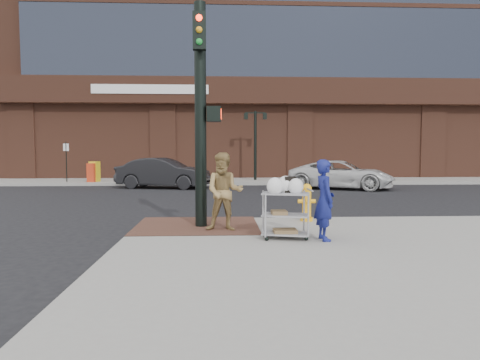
{
  "coord_description": "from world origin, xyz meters",
  "views": [
    {
      "loc": [
        -0.07,
        -8.9,
        1.89
      ],
      "look_at": [
        0.36,
        0.23,
        1.25
      ],
      "focal_mm": 32.0,
      "sensor_mm": 36.0,
      "label": 1
    }
  ],
  "objects": [
    {
      "name": "ground",
      "position": [
        0.0,
        0.0,
        0.0
      ],
      "size": [
        220.0,
        220.0,
        0.0
      ],
      "primitive_type": "plane",
      "color": "black",
      "rests_on": "ground"
    },
    {
      "name": "sidewalk_far",
      "position": [
        12.5,
        32.0,
        0.07
      ],
      "size": [
        65.0,
        36.0,
        0.15
      ],
      "primitive_type": "cube",
      "color": "gray",
      "rests_on": "ground"
    },
    {
      "name": "brick_curb_ramp",
      "position": [
        -0.6,
        0.9,
        0.16
      ],
      "size": [
        2.8,
        2.4,
        0.01
      ],
      "primitive_type": "cube",
      "color": "#513226",
      "rests_on": "sidewalk_near"
    },
    {
      "name": "bank_building",
      "position": [
        5.0,
        31.0,
        14.15
      ],
      "size": [
        42.0,
        26.0,
        28.0
      ],
      "primitive_type": "cube",
      "color": "brown",
      "rests_on": "sidewalk_far"
    },
    {
      "name": "lamp_post",
      "position": [
        2.0,
        16.0,
        2.62
      ],
      "size": [
        1.32,
        0.22,
        4.0
      ],
      "color": "black",
      "rests_on": "sidewalk_far"
    },
    {
      "name": "parking_sign",
      "position": [
        -8.5,
        15.0,
        1.25
      ],
      "size": [
        0.05,
        0.05,
        2.2
      ],
      "primitive_type": "cylinder",
      "color": "black",
      "rests_on": "sidewalk_far"
    },
    {
      "name": "traffic_signal_pole",
      "position": [
        -0.48,
        0.77,
        2.83
      ],
      "size": [
        0.61,
        0.51,
        5.0
      ],
      "color": "black",
      "rests_on": "sidewalk_near"
    },
    {
      "name": "woman_blue",
      "position": [
        1.95,
        -0.8,
        0.93
      ],
      "size": [
        0.42,
        0.6,
        1.56
      ],
      "primitive_type": "imported",
      "rotation": [
        0.0,
        0.0,
        1.66
      ],
      "color": "navy",
      "rests_on": "sidewalk_near"
    },
    {
      "name": "pedestrian_tan",
      "position": [
        0.03,
        0.25,
        1.0
      ],
      "size": [
        0.88,
        0.71,
        1.69
      ],
      "primitive_type": "imported",
      "rotation": [
        0.0,
        0.0,
        -0.09
      ],
      "color": "olive",
      "rests_on": "sidewalk_near"
    },
    {
      "name": "sedan_dark",
      "position": [
        -2.87,
        12.44,
        0.75
      ],
      "size": [
        4.83,
        2.65,
        1.51
      ],
      "primitive_type": "imported",
      "rotation": [
        0.0,
        0.0,
        1.33
      ],
      "color": "black",
      "rests_on": "ground"
    },
    {
      "name": "minivan_white",
      "position": [
        5.87,
        11.68,
        0.69
      ],
      "size": [
        5.5,
        4.11,
        1.39
      ],
      "primitive_type": "imported",
      "rotation": [
        0.0,
        0.0,
        1.16
      ],
      "color": "silver",
      "rests_on": "ground"
    },
    {
      "name": "utility_cart",
      "position": [
        1.21,
        -0.65,
        0.71
      ],
      "size": [
        0.98,
        0.69,
        1.23
      ],
      "color": "gray",
      "rests_on": "sidewalk_near"
    },
    {
      "name": "fire_hydrant",
      "position": [
        2.06,
        1.43,
        0.62
      ],
      "size": [
        0.43,
        0.3,
        0.92
      ],
      "color": "#FFAF15",
      "rests_on": "sidewalk_near"
    },
    {
      "name": "newsbox_red",
      "position": [
        -7.07,
        14.83,
        0.66
      ],
      "size": [
        0.51,
        0.48,
        1.03
      ],
      "primitive_type": "cube",
      "rotation": [
        0.0,
        0.0,
        -0.25
      ],
      "color": "red",
      "rests_on": "sidewalk_far"
    },
    {
      "name": "newsbox_yellow",
      "position": [
        -6.99,
        15.03,
        0.71
      ],
      "size": [
        0.57,
        0.54,
        1.11
      ],
      "primitive_type": "cube",
      "rotation": [
        0.0,
        0.0,
        -0.3
      ],
      "color": "gold",
      "rests_on": "sidewalk_far"
    }
  ]
}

